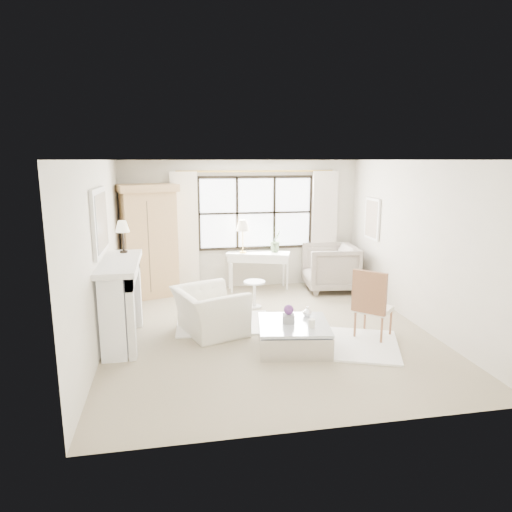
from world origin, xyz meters
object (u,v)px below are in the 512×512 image
Objects in this scene: console_table at (258,271)px; coffee_table at (294,336)px; club_armchair at (210,311)px; armoire at (149,240)px.

coffee_table is (-0.07, -3.13, -0.22)m from console_table.
console_table is 1.20× the size of coffee_table.
console_table reaches higher than club_armchair.
console_table is at bearing -46.88° from club_armchair.
armoire is 1.95× the size of coffee_table.
armoire is 2.04× the size of club_armchair.
club_armchair is 1.43m from coffee_table.
armoire reaches higher than club_armchair.
console_table is at bearing 97.89° from coffee_table.
coffee_table is (1.15, -0.84, -0.17)m from club_armchair.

